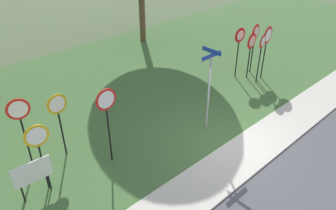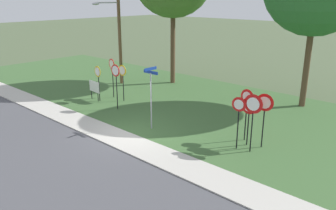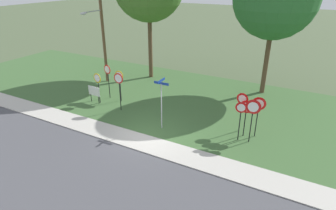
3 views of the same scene
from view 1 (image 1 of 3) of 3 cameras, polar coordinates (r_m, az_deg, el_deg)
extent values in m
plane|color=#4C5B3D|center=(12.10, 10.03, -6.64)|extent=(160.00, 160.00, 0.00)
cube|color=#BCB7AD|center=(11.74, 13.12, -8.21)|extent=(44.00, 1.60, 0.06)
cube|color=#3D6033|center=(15.73, -7.26, 3.30)|extent=(44.00, 12.00, 0.04)
cylinder|color=black|center=(10.62, -10.17, -4.32)|extent=(0.06, 0.06, 2.40)
cylinder|color=red|center=(9.98, -10.64, 0.93)|extent=(0.72, 0.04, 0.72)
cylinder|color=white|center=(9.97, -10.59, 0.89)|extent=(0.56, 0.02, 0.56)
cylinder|color=black|center=(10.26, -20.79, -9.12)|extent=(0.06, 0.06, 1.98)
cylinder|color=gold|center=(9.68, -21.72, -4.97)|extent=(0.69, 0.10, 0.70)
cylinder|color=white|center=(9.66, -21.68, -5.02)|extent=(0.54, 0.07, 0.54)
cylinder|color=black|center=(11.35, -17.86, -4.00)|extent=(0.06, 0.06, 2.06)
cylinder|color=gold|center=(10.80, -18.59, 0.16)|extent=(0.68, 0.06, 0.68)
cylinder|color=white|center=(10.79, -18.55, 0.12)|extent=(0.53, 0.04, 0.53)
cylinder|color=black|center=(11.04, -23.26, -5.46)|extent=(0.06, 0.06, 2.31)
cylinder|color=red|center=(10.43, -24.42, -0.66)|extent=(0.68, 0.15, 0.69)
cylinder|color=white|center=(10.42, -24.39, -0.70)|extent=(0.53, 0.11, 0.54)
cylinder|color=black|center=(16.32, 11.83, 8.28)|extent=(0.06, 0.06, 2.20)
cone|color=red|center=(15.94, 12.35, 11.64)|extent=(0.69, 0.09, 0.69)
cone|color=white|center=(15.93, 12.41, 11.62)|extent=(0.47, 0.06, 0.47)
cylinder|color=black|center=(15.99, 15.40, 7.17)|extent=(0.06, 0.06, 2.13)
cone|color=red|center=(15.60, 16.04, 10.46)|extent=(0.64, 0.14, 0.64)
cone|color=silver|center=(15.59, 16.10, 10.44)|extent=(0.43, 0.09, 0.44)
cylinder|color=black|center=(16.99, 14.34, 8.86)|extent=(0.06, 0.06, 2.18)
cone|color=red|center=(16.63, 14.91, 12.02)|extent=(0.78, 0.14, 0.78)
cone|color=silver|center=(16.61, 14.97, 12.00)|extent=(0.53, 0.09, 0.53)
cylinder|color=black|center=(16.50, 16.20, 8.07)|extent=(0.06, 0.06, 2.26)
cone|color=red|center=(16.12, 16.87, 11.43)|extent=(0.84, 0.11, 0.84)
cone|color=white|center=(16.11, 16.93, 11.41)|extent=(0.57, 0.07, 0.57)
cylinder|color=black|center=(16.44, 13.76, 7.74)|extent=(0.06, 0.06, 1.94)
cone|color=red|center=(16.10, 14.27, 10.61)|extent=(0.76, 0.09, 0.76)
cone|color=white|center=(16.09, 14.34, 10.59)|extent=(0.52, 0.05, 0.52)
cylinder|color=#9EA0A8|center=(12.05, 6.99, 1.85)|extent=(0.07, 0.07, 2.84)
cylinder|color=#9EA0A8|center=(11.42, 7.45, 8.14)|extent=(0.09, 0.09, 0.03)
cube|color=navy|center=(11.40, 7.47, 8.42)|extent=(0.96, 0.03, 0.15)
cube|color=navy|center=(11.33, 7.53, 9.21)|extent=(0.03, 0.82, 0.15)
cylinder|color=black|center=(10.52, -23.66, -13.96)|extent=(0.05, 0.05, 0.55)
cylinder|color=black|center=(10.62, -19.71, -12.43)|extent=(0.05, 0.05, 0.55)
cube|color=white|center=(10.16, -22.36, -10.66)|extent=(1.10, 0.10, 0.70)
camera|label=2|loc=(20.39, 63.27, 12.62)|focal=36.45mm
camera|label=3|loc=(17.25, 75.00, 13.94)|focal=30.46mm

